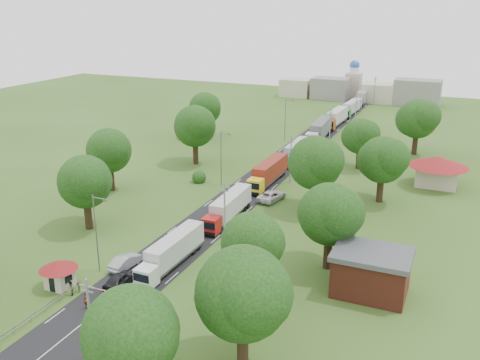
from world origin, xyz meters
The scene contains 47 objects.
ground centered at (0.00, 0.00, 0.00)m, with size 260.00×260.00×0.00m, color #39541C.
road centered at (0.00, 20.00, 0.00)m, with size 8.00×200.00×0.04m, color black.
boom_barrier centered at (-1.36, -25.00, 0.89)m, with size 9.22×0.35×1.18m.
guard_booth centered at (-7.20, -25.00, 2.16)m, with size 4.40×4.40×3.45m.
guard_rail centered at (-5.00, -35.00, 0.00)m, with size 0.10×17.00×1.70m, color slate, non-canonical shape.
info_sign centered at (5.20, 35.00, 3.00)m, with size 0.12×3.10×4.10m.
pole_0 centered at (5.50, -35.00, 4.68)m, with size 1.60×0.24×9.00m.
pole_1 centered at (5.50, -7.00, 4.68)m, with size 1.60×0.24×9.00m.
pole_2 centered at (5.50, 21.00, 4.68)m, with size 1.60×0.24×9.00m.
pole_3 centered at (5.50, 49.00, 4.68)m, with size 1.60×0.24×9.00m.
pole_4 centered at (5.50, 77.00, 4.68)m, with size 1.60×0.24×9.00m.
pole_5 centered at (5.50, 105.00, 4.68)m, with size 1.60×0.24×9.00m.
lamp_0 centered at (-5.35, -20.00, 5.55)m, with size 2.03×0.22×10.00m.
lamp_1 centered at (-5.35, 15.00, 5.55)m, with size 2.03×0.22×10.00m.
lamp_2 centered at (-5.35, 50.00, 5.55)m, with size 2.03×0.22×10.00m.
tree_0 centered at (11.99, -37.84, 7.22)m, with size 8.80×8.80×11.07m.
tree_1 centered at (17.99, -29.83, 7.85)m, with size 9.60×9.60×12.05m.
tree_2 centered at (13.99, -17.86, 6.60)m, with size 8.00×8.00×10.10m.
tree_3 centered at (19.99, -7.84, 7.22)m, with size 8.80×8.80×11.07m.
tree_4 centered at (12.99, 10.17, 7.85)m, with size 9.60×9.60×12.05m.
tree_5 centered at (21.99, 18.16, 7.22)m, with size 8.80×8.80×11.07m.
tree_6 centered at (14.99, 35.14, 6.60)m, with size 8.00×8.00×10.10m.
tree_7 centered at (23.99, 50.17, 7.85)m, with size 9.60×9.60×12.05m.
tree_10 centered at (-15.01, -9.84, 7.22)m, with size 8.80×8.80×11.07m.
tree_11 centered at (-22.01, 5.16, 7.22)m, with size 8.80×8.80×11.07m.
tree_12 centered at (-16.01, 25.17, 7.85)m, with size 9.60×9.60×12.05m.
tree_13 centered at (-24.01, 45.16, 7.22)m, with size 8.80×8.80×11.07m.
house_brick centered at (26.00, -12.00, 2.65)m, with size 8.60×6.60×5.20m.
house_cream centered at (30.00, 30.00, 3.64)m, with size 10.08×10.08×5.80m.
distant_town centered at (0.68, 110.00, 3.49)m, with size 52.00×8.00×8.00m.
church centered at (-4.00, 118.00, 5.39)m, with size 5.00×5.00×12.30m.
truck_0 centered at (2.06, -15.28, 1.98)m, with size 2.48×13.46×3.73m.
truck_1 centered at (2.35, 1.05, 2.01)m, with size 2.61×13.70×3.79m.
truck_2 centered at (1.94, 19.24, 2.15)m, with size 2.60×14.63×4.06m.
truck_3 centered at (1.94, 35.43, 1.98)m, with size 2.34×13.46×3.73m.
truck_4 centered at (1.70, 54.63, 2.31)m, with size 3.47×15.79×4.36m.
truck_5 centered at (1.77, 70.47, 2.22)m, with size 3.02×15.11×4.18m.
truck_6 centered at (2.27, 86.19, 2.02)m, with size 2.95×13.82×3.82m.
truck_7 centered at (1.76, 104.80, 2.22)m, with size 3.37×15.15×4.18m.
truck_8 centered at (1.84, 121.96, 2.10)m, with size 3.25×14.37×3.97m.
car_lane_front centered at (-1.00, -22.04, 0.83)m, with size 1.97×4.90×1.67m, color black.
car_lane_mid centered at (-3.00, -18.00, 0.82)m, with size 1.75×5.01×1.65m, color #9DA0A5.
car_lane_rear centered at (-1.00, -7.43, 0.83)m, with size 2.32×5.72×1.66m, color black.
car_verge_near centered at (5.50, 11.39, 0.84)m, with size 2.78×6.03×1.68m, color silver.
car_verge_far centered at (6.07, 33.54, 0.73)m, with size 1.73×4.29×1.46m, color #4C4E52.
pedestrian_near centered at (-1.42, -27.46, 0.86)m, with size 0.63×0.41×1.72m, color gray.
pedestrian_booth centered at (-4.80, -26.00, 0.85)m, with size 0.83×0.65×1.70m, color gray.
Camera 1 is at (33.83, -67.01, 31.68)m, focal length 40.00 mm.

